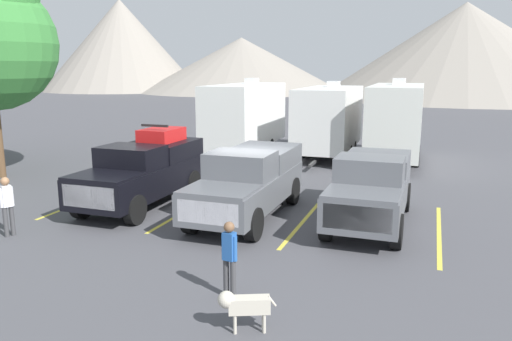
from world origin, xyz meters
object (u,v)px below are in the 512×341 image
camper_trailer_b (329,118)px  person_a (7,202)px  pickup_truck_c (371,187)px  pickup_truck_b (249,180)px  person_b (229,254)px  dog (242,304)px  camper_trailer_a (245,115)px  pickup_truck_a (144,169)px  camper_trailer_c (396,119)px

camper_trailer_b → person_a: size_ratio=4.73×
camper_trailer_b → pickup_truck_c: bearing=-72.5°
pickup_truck_b → camper_trailer_b: 11.31m
person_a → person_b: bearing=-11.5°
camper_trailer_b → person_a: bearing=-110.6°
camper_trailer_b → person_b: camper_trailer_b is taller
camper_trailer_b → dog: size_ratio=8.10×
camper_trailer_a → dog: size_ratio=8.52×
pickup_truck_a → camper_trailer_c: camper_trailer_c is taller
pickup_truck_b → dog: 7.03m
camper_trailer_a → camper_trailer_c: size_ratio=1.03×
pickup_truck_b → person_a: size_ratio=3.46×
pickup_truck_a → person_b: 7.76m
camper_trailer_a → camper_trailer_c: camper_trailer_c is taller
pickup_truck_b → camper_trailer_b: bearing=88.8°
camper_trailer_c → pickup_truck_a: bearing=-125.0°
person_b → person_a: bearing=168.5°
camper_trailer_a → person_a: bearing=-95.7°
pickup_truck_b → dog: size_ratio=5.92×
pickup_truck_b → person_b: 5.71m
pickup_truck_b → dog: pickup_truck_b is taller
pickup_truck_c → person_a: pickup_truck_c is taller
camper_trailer_b → person_b: size_ratio=4.93×
camper_trailer_a → camper_trailer_b: camper_trailer_a is taller
camper_trailer_b → person_b: bearing=-85.4°
pickup_truck_c → person_a: (-9.17, -4.48, -0.15)m
person_b → camper_trailer_b: bearing=94.6°
camper_trailer_b → camper_trailer_c: bearing=-11.1°
person_a → person_b: person_a is taller
camper_trailer_b → camper_trailer_c: 3.41m
pickup_truck_c → camper_trailer_a: camper_trailer_a is taller
pickup_truck_b → person_b: size_ratio=3.60×
pickup_truck_b → dog: (2.29, -6.62, -0.62)m
person_a → camper_trailer_b: bearing=69.4°
camper_trailer_a → person_a: (-1.45, -14.54, -1.13)m
pickup_truck_a → camper_trailer_c: size_ratio=0.68×
pickup_truck_a → dog: bearing=-47.9°
camper_trailer_b → dog: 18.08m
camper_trailer_c → person_b: bearing=-97.0°
pickup_truck_a → person_a: 4.49m
pickup_truck_b → camper_trailer_a: 11.32m
pickup_truck_a → pickup_truck_b: (3.79, -0.11, -0.06)m
pickup_truck_c → camper_trailer_b: 11.38m
pickup_truck_a → person_b: size_ratio=3.42×
person_a → pickup_truck_b: bearing=36.1°
camper_trailer_b → camper_trailer_c: camper_trailer_c is taller
pickup_truck_c → person_a: size_ratio=3.22×
camper_trailer_b → pickup_truck_a: bearing=-109.8°
pickup_truck_a → camper_trailer_a: bearing=91.6°
pickup_truck_a → pickup_truck_c: (7.44, 0.35, -0.09)m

